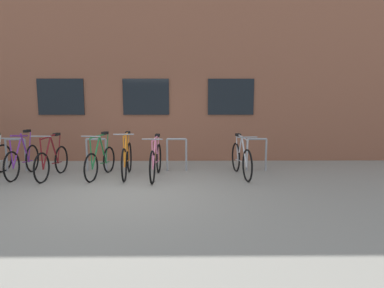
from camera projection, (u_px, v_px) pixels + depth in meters
The scene contains 9 objects.
ground_plane at pixel (127, 192), 6.33m from camera, with size 42.00×42.00×0.00m, color gray.
storefront_building at pixel (156, 64), 11.97m from camera, with size 28.00×5.88×6.08m.
bike_rack at pixel (137, 151), 8.14m from camera, with size 6.53×0.05×0.82m.
bicycle_maroon at pixel (52, 161), 7.48m from camera, with size 0.44×1.63×1.03m.
bicycle_green at pixel (101, 161), 7.54m from camera, with size 0.45×1.59×1.03m.
bicycle_orange at pixel (127, 159), 7.59m from camera, with size 0.44×1.72×1.06m.
bicycle_purple at pixel (23, 160), 7.60m from camera, with size 0.44×1.67×1.08m.
bicycle_silver at pixel (241, 159), 7.63m from camera, with size 0.44×1.75×1.00m.
bicycle_pink at pixel (156, 160), 7.47m from camera, with size 0.44×1.80×0.98m.
Camera 1 is at (1.21, -6.15, 1.80)m, focal length 30.58 mm.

